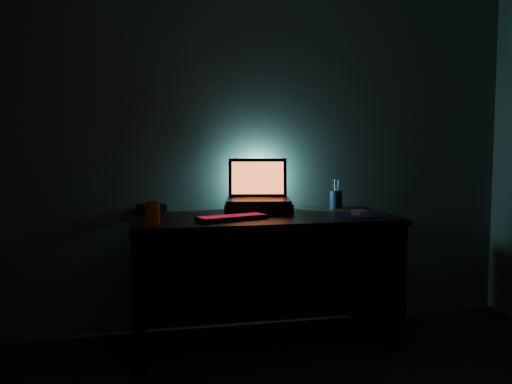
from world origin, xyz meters
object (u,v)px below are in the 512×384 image
laptop (258,191)px  juice_glass (153,213)px  router (151,208)px  mouse (361,213)px  pen_cup (336,199)px  keyboard (232,218)px

laptop → juice_glass: size_ratio=3.43×
router → mouse: bearing=-41.5°
router → juice_glass: bearing=-111.5°
pen_cup → laptop: bearing=-176.3°
mouse → router: (-1.15, 0.45, 0.00)m
pen_cup → mouse: bearing=-90.2°
laptop → router: 0.65m
laptop → mouse: size_ratio=3.95×
laptop → pen_cup: (0.51, 0.03, -0.06)m
laptop → pen_cup: laptop is taller
pen_cup → router: size_ratio=0.63×
mouse → pen_cup: (0.00, 0.40, 0.04)m
keyboard → pen_cup: 0.83m
laptop → juice_glass: bearing=-135.3°
laptop → mouse: (0.51, -0.37, -0.10)m
keyboard → mouse: 0.74m
juice_glass → laptop: bearing=33.3°
pen_cup → juice_glass: bearing=-158.4°
laptop → mouse: 0.64m
pen_cup → juice_glass: (-1.17, -0.46, 0.01)m
laptop → keyboard: (-0.22, -0.34, -0.11)m
keyboard → pen_cup: size_ratio=3.67×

